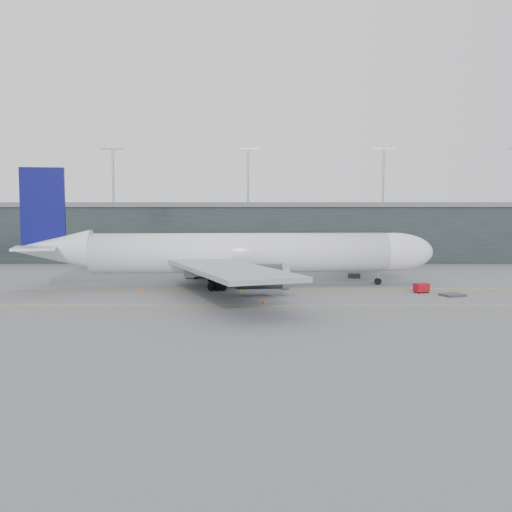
{
  "coord_description": "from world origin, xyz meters",
  "views": [
    {
      "loc": [
        7.51,
        -82.07,
        10.56
      ],
      "look_at": [
        7.25,
        -4.0,
        5.1
      ],
      "focal_mm": 35.0,
      "sensor_mm": 36.0,
      "label": 1
    }
  ],
  "objects": [
    {
      "name": "cone_wing_stbd",
      "position": [
        8.28,
        -18.86,
        0.34
      ],
      "size": [
        0.43,
        0.43,
        0.69
      ],
      "primitive_type": "cone",
      "color": "orange",
      "rests_on": "ground"
    },
    {
      "name": "gse_cart",
      "position": [
        31.68,
        -8.99,
        0.78
      ],
      "size": [
        2.38,
        1.95,
        1.4
      ],
      "rotation": [
        0.0,
        0.0,
        0.36
      ],
      "color": "#9E0B14",
      "rests_on": "ground"
    },
    {
      "name": "taxiline_b",
      "position": [
        0.0,
        -20.0,
        0.01
      ],
      "size": [
        160.0,
        0.25,
        0.02
      ],
      "primitive_type": "cube",
      "color": "gold",
      "rests_on": "ground"
    },
    {
      "name": "uld_c",
      "position": [
        -1.59,
        10.12,
        0.85
      ],
      "size": [
        1.88,
        1.55,
        1.62
      ],
      "rotation": [
        0.0,
        0.0,
        -0.07
      ],
      "color": "#36363B",
      "rests_on": "ground"
    },
    {
      "name": "main_aircraft",
      "position": [
        4.52,
        -1.91,
        5.28
      ],
      "size": [
        67.18,
        62.83,
        18.83
      ],
      "rotation": [
        0.0,
        0.0,
        0.1
      ],
      "color": "white",
      "rests_on": "ground"
    },
    {
      "name": "taxiline_lead_main",
      "position": [
        5.0,
        20.0,
        0.01
      ],
      "size": [
        0.25,
        60.0,
        0.02
      ],
      "primitive_type": "cube",
      "color": "gold",
      "rests_on": "ground"
    },
    {
      "name": "cone_tail",
      "position": [
        -9.42,
        -9.66,
        0.38
      ],
      "size": [
        0.48,
        0.48,
        0.76
      ],
      "primitive_type": "cone",
      "color": "#E75A0C",
      "rests_on": "ground"
    },
    {
      "name": "terminal",
      "position": [
        -0.0,
        58.0,
        7.62
      ],
      "size": [
        240.0,
        36.0,
        29.0
      ],
      "color": "black",
      "rests_on": "ground"
    },
    {
      "name": "baggage_dolly",
      "position": [
        35.06,
        -12.15,
        0.18
      ],
      "size": [
        3.6,
        3.22,
        0.3
      ],
      "primitive_type": "cube",
      "rotation": [
        0.0,
        0.0,
        0.32
      ],
      "color": "#37363B",
      "rests_on": "ground"
    },
    {
      "name": "cone_nose",
      "position": [
        32.54,
        -6.19,
        0.31
      ],
      "size": [
        0.4,
        0.4,
        0.63
      ],
      "primitive_type": "cone",
      "color": "orange",
      "rests_on": "ground"
    },
    {
      "name": "uld_a",
      "position": [
        -4.59,
        9.11,
        0.97
      ],
      "size": [
        2.51,
        2.29,
        1.85
      ],
      "rotation": [
        0.0,
        0.0,
        -0.4
      ],
      "color": "#36363B",
      "rests_on": "ground"
    },
    {
      "name": "cone_wing_port",
      "position": [
        9.36,
        10.96,
        0.34
      ],
      "size": [
        0.43,
        0.43,
        0.68
      ],
      "primitive_type": "cone",
      "color": "orange",
      "rests_on": "ground"
    },
    {
      "name": "taxiline_a",
      "position": [
        0.0,
        -4.0,
        0.01
      ],
      "size": [
        160.0,
        0.25,
        0.02
      ],
      "primitive_type": "cube",
      "color": "gold",
      "rests_on": "ground"
    },
    {
      "name": "ground",
      "position": [
        0.0,
        0.0,
        0.0
      ],
      "size": [
        320.0,
        320.0,
        0.0
      ],
      "primitive_type": "plane",
      "color": "#525357",
      "rests_on": "ground"
    },
    {
      "name": "uld_b",
      "position": [
        -3.36,
        11.49,
        1.08
      ],
      "size": [
        2.49,
        2.11,
        2.05
      ],
      "rotation": [
        0.0,
        0.0,
        0.14
      ],
      "color": "#36363B",
      "rests_on": "ground"
    },
    {
      "name": "jet_bridge",
      "position": [
        27.44,
        25.33,
        5.5
      ],
      "size": [
        13.99,
        47.73,
        7.34
      ],
      "rotation": [
        0.0,
        0.0,
        -0.22
      ],
      "color": "#2D2C31",
      "rests_on": "ground"
    }
  ]
}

